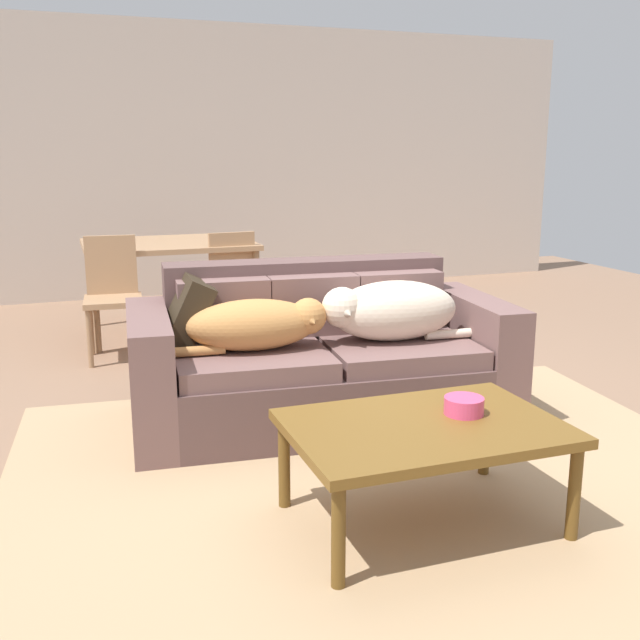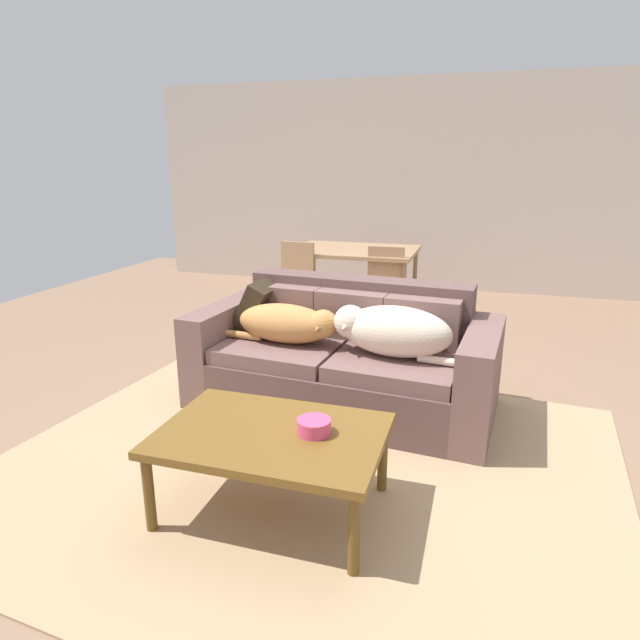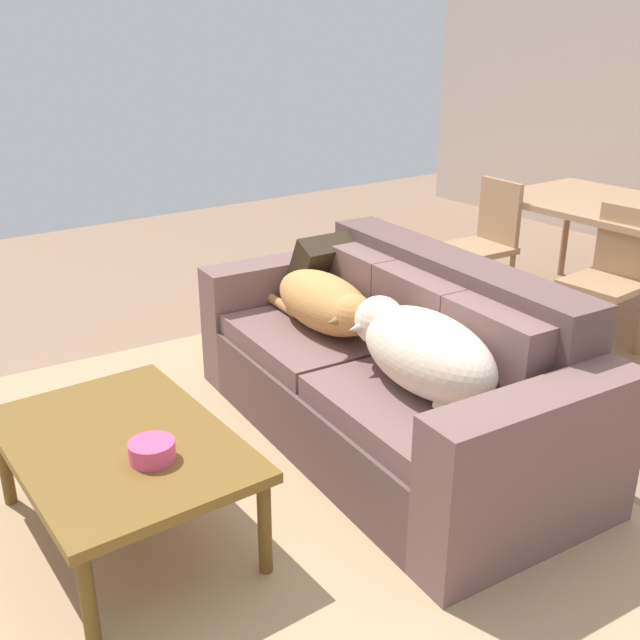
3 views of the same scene
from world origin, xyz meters
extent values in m
plane|color=#8F6C53|center=(0.00, 0.00, 0.00)|extent=(10.00, 10.00, 0.00)
cube|color=beige|center=(0.00, 4.00, 1.35)|extent=(8.00, 0.12, 2.70)
cube|color=tan|center=(-0.27, -0.84, 0.01)|extent=(3.61, 3.09, 0.01)
cube|color=brown|center=(-0.27, -0.02, 0.18)|extent=(1.70, 1.09, 0.36)
cube|color=#735350|center=(-0.68, 0.02, 0.41)|extent=(0.87, 0.98, 0.10)
cube|color=#735350|center=(0.13, -0.05, 0.41)|extent=(0.87, 0.98, 0.10)
cube|color=brown|center=(-0.24, 0.34, 0.65)|extent=(1.64, 0.38, 0.39)
cube|color=#735350|center=(-0.76, 0.19, 0.62)|extent=(0.51, 0.20, 0.33)
cube|color=#735350|center=(-0.26, 0.15, 0.62)|extent=(0.51, 0.20, 0.33)
cube|color=#735350|center=(0.24, 0.11, 0.62)|extent=(0.51, 0.20, 0.33)
cube|color=#735350|center=(-1.19, 0.06, 0.33)|extent=(0.29, 0.97, 0.66)
cube|color=#735350|center=(0.64, -0.10, 0.33)|extent=(0.29, 0.97, 0.66)
ellipsoid|color=#C8884A|center=(-0.67, -0.07, 0.59)|extent=(0.71, 0.37, 0.27)
sphere|color=#C8884A|center=(-0.38, -0.12, 0.62)|extent=(0.19, 0.19, 0.19)
cone|color=olive|center=(-0.39, -0.20, 0.61)|extent=(0.10, 0.11, 0.09)
cylinder|color=#C8884A|center=(-0.99, -0.11, 0.49)|extent=(0.31, 0.08, 0.05)
ellipsoid|color=beige|center=(0.11, -0.13, 0.62)|extent=(0.74, 0.41, 0.33)
sphere|color=beige|center=(-0.19, -0.13, 0.66)|extent=(0.22, 0.22, 0.22)
cone|color=#B1A08C|center=(-0.20, -0.22, 0.65)|extent=(0.11, 0.13, 0.10)
cylinder|color=beige|center=(0.42, -0.23, 0.49)|extent=(0.32, 0.08, 0.05)
cube|color=#322719|center=(-0.98, 0.16, 0.63)|extent=(0.31, 0.39, 0.40)
cube|color=brown|center=(-0.29, -1.27, 0.41)|extent=(1.06, 0.73, 0.04)
cylinder|color=brown|center=(-0.77, -1.59, 0.20)|extent=(0.05, 0.05, 0.39)
cylinder|color=brown|center=(0.19, -1.59, 0.20)|extent=(0.05, 0.05, 0.39)
cylinder|color=brown|center=(-0.77, -0.96, 0.20)|extent=(0.05, 0.05, 0.39)
cylinder|color=brown|center=(0.19, -0.96, 0.20)|extent=(0.05, 0.05, 0.39)
cylinder|color=#EA4C7F|center=(-0.09, -1.23, 0.47)|extent=(0.16, 0.16, 0.07)
cube|color=tan|center=(-0.75, 2.30, 0.73)|extent=(1.32, 0.98, 0.04)
cylinder|color=#936F4E|center=(-1.36, 1.86, 0.35)|extent=(0.05, 0.05, 0.71)
cylinder|color=#936F4E|center=(-0.14, 1.86, 0.35)|extent=(0.05, 0.05, 0.71)
cylinder|color=#936F4E|center=(-1.36, 2.74, 0.35)|extent=(0.05, 0.05, 0.71)
cylinder|color=#936F4E|center=(-0.14, 2.74, 0.35)|extent=(0.05, 0.05, 0.71)
cube|color=tan|center=(-1.25, 1.63, 0.43)|extent=(0.43, 0.43, 0.04)
cube|color=tan|center=(-1.24, 1.81, 0.66)|extent=(0.36, 0.06, 0.42)
cylinder|color=#9C7653|center=(-1.43, 1.47, 0.20)|extent=(0.04, 0.04, 0.41)
cylinder|color=#9C7653|center=(-1.09, 1.45, 0.20)|extent=(0.04, 0.04, 0.41)
cylinder|color=#9C7653|center=(-1.41, 1.81, 0.20)|extent=(0.04, 0.04, 0.41)
cylinder|color=#9C7653|center=(-1.07, 1.78, 0.20)|extent=(0.04, 0.04, 0.41)
cube|color=tan|center=(-0.32, 1.70, 0.42)|extent=(0.42, 0.42, 0.04)
cube|color=tan|center=(-0.33, 1.87, 0.65)|extent=(0.36, 0.06, 0.41)
cylinder|color=#9C7653|center=(-0.48, 1.52, 0.20)|extent=(0.04, 0.04, 0.40)
cylinder|color=#9C7653|center=(-0.14, 1.53, 0.20)|extent=(0.04, 0.04, 0.40)
cylinder|color=#9C7653|center=(-0.50, 1.86, 0.20)|extent=(0.04, 0.04, 0.40)
cylinder|color=#9C7653|center=(-0.16, 1.87, 0.20)|extent=(0.04, 0.04, 0.40)
camera|label=1|loc=(-1.60, -3.72, 1.48)|focal=41.78mm
camera|label=2|loc=(0.61, -3.42, 1.66)|focal=30.41mm
camera|label=3|loc=(2.05, -2.06, 1.84)|focal=41.85mm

